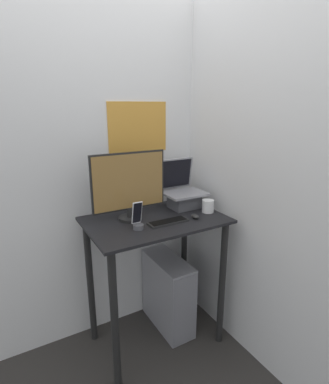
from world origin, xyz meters
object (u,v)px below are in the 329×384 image
Objects in this scene: cell_phone at (138,221)px; mouse at (195,216)px; laptop at (183,195)px; monitor at (129,186)px; computer_tower at (168,293)px; keyboard at (168,222)px.

mouse is at bearing -4.94° from cell_phone.
cell_phone is at bearing -156.13° from laptop.
monitor reaches higher than laptop.
monitor is at bearing 82.49° from cell_phone.
laptop is 0.60× the size of computer_tower.
monitor is 0.25m from cell_phone.
cell_phone is (-0.02, -0.17, -0.18)m from monitor.
mouse is 0.39× the size of cell_phone.
computer_tower is at bearing -174.15° from laptop.
keyboard is 0.46× the size of computer_tower.
keyboard is 3.95× the size of mouse.
cell_phone is at bearing -149.89° from computer_tower.
cell_phone is (-0.21, 0.01, 0.04)m from keyboard.
monitor is (-0.45, -0.04, 0.14)m from laptop.
computer_tower is (-0.14, -0.01, -0.80)m from laptop.
laptop is 0.81m from computer_tower.
cell_phone is 0.30× the size of computer_tower.
monitor reaches higher than computer_tower.
mouse reaches higher than computer_tower.
monitor is at bearing -175.22° from laptop.
laptop is 0.36m from keyboard.
laptop reaches higher than keyboard.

